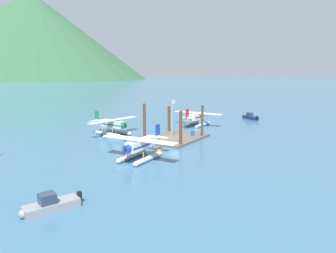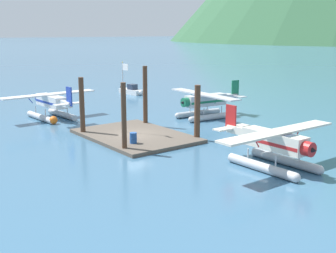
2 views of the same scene
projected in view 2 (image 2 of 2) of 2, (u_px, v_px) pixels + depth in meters
The scene contains 13 objects.
ground_plane at pixel (135, 137), 38.52m from camera, with size 1200.00×1200.00×0.00m, color #38607F.
dock_platform at pixel (135, 136), 38.49m from camera, with size 10.80×7.52×0.30m, color brown.
piling_near_left at pixel (82, 106), 38.90m from camera, with size 0.45×0.45×5.23m, color #4C3323.
piling_near_right at pixel (124, 118), 33.37m from camera, with size 0.40×0.40×5.43m, color #4C3323.
piling_far_left at pixel (145, 96), 42.69m from camera, with size 0.45×0.45×5.92m, color #4C3323.
piling_far_right at pixel (197, 113), 37.05m from camera, with size 0.51×0.51×4.78m, color #4C3323.
flagpole at pixel (124, 89), 38.43m from camera, with size 0.95×0.10×6.32m.
fuel_drum at pixel (133, 138), 35.24m from camera, with size 0.62×0.62×0.88m.
mooring_buoy at pixel (53, 120), 43.87m from camera, with size 0.83×0.83×0.83m, color orange.
seaplane_silver_bow_left at pixel (205, 104), 46.83m from camera, with size 10.48×7.97×3.84m.
seaplane_white_port_aft at pixel (51, 104), 46.37m from camera, with size 7.98×10.46×3.84m.
seaplane_cream_stbd_fwd at pixel (274, 146), 29.56m from camera, with size 7.98×10.40×3.84m.
boat_white_open_west at pixel (132, 91), 64.88m from camera, with size 4.88×1.93×1.50m.
Camera 2 is at (31.53, -20.34, 9.24)m, focal length 46.39 mm.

